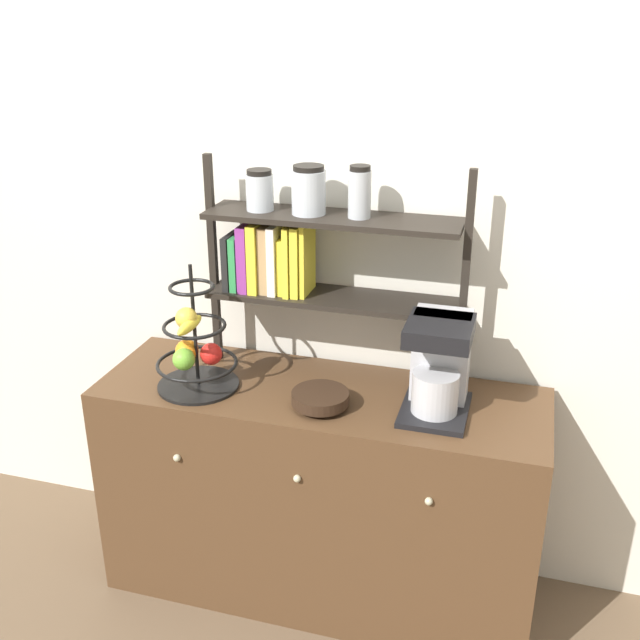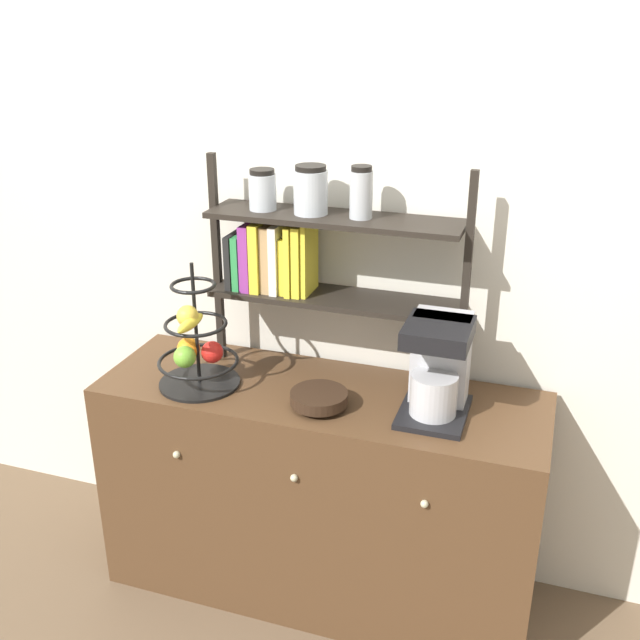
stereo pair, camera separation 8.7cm
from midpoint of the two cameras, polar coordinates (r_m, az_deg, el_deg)
name	(u,v)px [view 2 (the right image)]	position (r m, az deg, el deg)	size (l,w,h in m)	color
ground_plane	(297,630)	(2.74, -0.77, -22.55)	(12.00, 12.00, 0.00)	brown
wall_back	(347,218)	(2.50, 3.06, 7.80)	(7.00, 0.05, 2.60)	silver
sideboard	(320,493)	(2.65, 0.93, -13.02)	(1.47, 0.50, 0.79)	#4C331E
coffee_maker	(438,366)	(2.29, 10.05, -3.48)	(0.20, 0.26, 0.31)	black
fruit_stand	(196,347)	(2.45, -8.46, -2.09)	(0.27, 0.27, 0.42)	black
wooden_bowl	(319,398)	(2.33, 0.99, -6.01)	(0.18, 0.18, 0.05)	black
shelf_hutch	(302,246)	(2.42, -0.36, 5.66)	(0.86, 0.20, 0.72)	black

